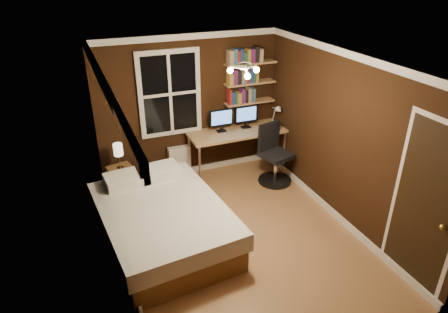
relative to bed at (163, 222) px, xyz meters
name	(u,v)px	position (x,y,z in m)	size (l,w,h in m)	color
floor	(238,236)	(1.00, -0.30, -0.31)	(4.20, 4.20, 0.00)	#97643C
wall_back	(190,107)	(1.00, 1.80, 0.94)	(3.20, 0.04, 2.50)	black
wall_left	(113,182)	(-0.60, -0.30, 0.94)	(0.04, 4.20, 2.50)	black
wall_right	(342,139)	(2.60, -0.30, 0.94)	(0.04, 4.20, 2.50)	black
ceiling	(241,62)	(1.00, -0.30, 2.19)	(3.20, 4.20, 0.02)	white
window	(170,94)	(0.65, 1.76, 1.24)	(1.06, 0.06, 1.46)	silver
door	(424,210)	(2.59, -1.85, 0.71)	(0.03, 0.82, 2.05)	black
door_knob	(442,227)	(2.55, -2.15, 0.69)	(0.06, 0.06, 0.06)	gold
ceiling_fixture	(245,72)	(1.00, -0.40, 2.09)	(0.44, 0.44, 0.18)	beige
bookshelf_lower	(249,102)	(2.08, 1.68, 0.94)	(0.92, 0.22, 0.03)	tan
books_row_lower	(250,95)	(2.08, 1.68, 1.07)	(0.48, 0.16, 0.23)	maroon
bookshelf_middle	(250,83)	(2.08, 1.68, 1.29)	(0.92, 0.22, 0.03)	tan
books_row_middle	(250,76)	(2.08, 1.68, 1.42)	(0.54, 0.16, 0.23)	navy
bookshelf_upper	(251,63)	(2.08, 1.68, 1.64)	(0.92, 0.22, 0.03)	tan
books_row_upper	(251,55)	(2.08, 1.68, 1.77)	(0.54, 0.16, 0.23)	#245634
bed	(163,222)	(0.00, 0.00, 0.00)	(1.76, 2.30, 0.74)	brown
nightstand	(122,181)	(-0.32, 1.48, -0.07)	(0.39, 0.39, 0.48)	brown
bedside_lamp	(119,156)	(-0.32, 1.48, 0.39)	(0.15, 0.15, 0.43)	white
radiator	(180,162)	(0.74, 1.69, -0.02)	(0.39, 0.14, 0.58)	silver
desk	(237,134)	(1.75, 1.45, 0.45)	(1.75, 0.65, 0.83)	tan
monitor_left	(221,121)	(1.48, 1.54, 0.72)	(0.42, 0.12, 0.41)	black
monitor_right	(246,117)	(1.96, 1.54, 0.72)	(0.42, 0.12, 0.41)	black
desk_lamp	(276,116)	(2.45, 1.36, 0.73)	(0.14, 0.32, 0.44)	silver
office_chair	(274,160)	(2.22, 0.93, 0.09)	(0.58, 0.58, 1.06)	black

